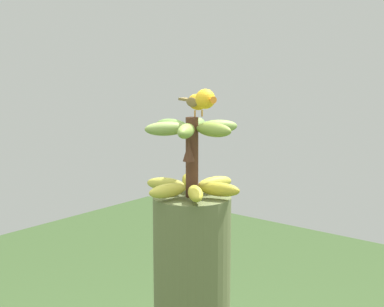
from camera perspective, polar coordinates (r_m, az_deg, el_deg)
name	(u,v)px	position (r m, az deg, el deg)	size (l,w,h in m)	color
banana_bunch	(192,157)	(1.82, -0.01, -0.37)	(0.31, 0.31, 0.25)	#4C2D1E
perched_bird	(202,100)	(1.80, 0.93, 5.15)	(0.10, 0.20, 0.09)	#C68933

